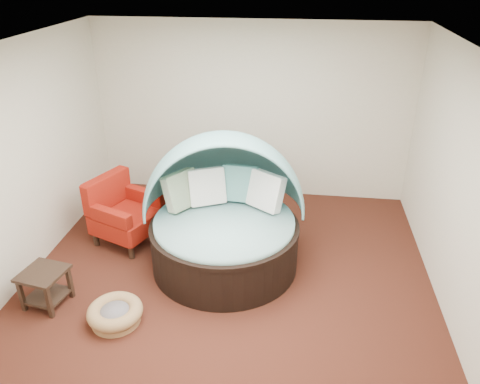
# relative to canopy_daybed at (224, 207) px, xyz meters

# --- Properties ---
(floor) EXTENTS (5.00, 5.00, 0.00)m
(floor) POSITION_rel_canopy_daybed_xyz_m (0.11, -0.43, -0.80)
(floor) COLOR #421D12
(floor) RESTS_ON ground
(wall_back) EXTENTS (5.00, 0.00, 5.00)m
(wall_back) POSITION_rel_canopy_daybed_xyz_m (0.11, 2.07, 0.60)
(wall_back) COLOR beige
(wall_back) RESTS_ON floor
(wall_front) EXTENTS (5.00, 0.00, 5.00)m
(wall_front) POSITION_rel_canopy_daybed_xyz_m (0.11, -2.93, 0.60)
(wall_front) COLOR beige
(wall_front) RESTS_ON floor
(wall_left) EXTENTS (0.00, 5.00, 5.00)m
(wall_left) POSITION_rel_canopy_daybed_xyz_m (-2.39, -0.43, 0.60)
(wall_left) COLOR beige
(wall_left) RESTS_ON floor
(wall_right) EXTENTS (0.00, 5.00, 5.00)m
(wall_right) POSITION_rel_canopy_daybed_xyz_m (2.61, -0.43, 0.60)
(wall_right) COLOR beige
(wall_right) RESTS_ON floor
(ceiling) EXTENTS (5.00, 5.00, 0.00)m
(ceiling) POSITION_rel_canopy_daybed_xyz_m (0.11, -0.43, 2.00)
(ceiling) COLOR white
(ceiling) RESTS_ON wall_back
(canopy_daybed) EXTENTS (2.23, 2.18, 1.72)m
(canopy_daybed) POSITION_rel_canopy_daybed_xyz_m (0.00, 0.00, 0.00)
(canopy_daybed) COLOR black
(canopy_daybed) RESTS_ON floor
(pet_basket) EXTENTS (0.74, 0.74, 0.21)m
(pet_basket) POSITION_rel_canopy_daybed_xyz_m (-1.00, -1.31, -0.69)
(pet_basket) COLOR olive
(pet_basket) RESTS_ON floor
(red_armchair) EXTENTS (1.05, 1.05, 0.94)m
(red_armchair) POSITION_rel_canopy_daybed_xyz_m (-1.47, 0.32, -0.36)
(red_armchair) COLOR black
(red_armchair) RESTS_ON floor
(side_table) EXTENTS (0.54, 0.54, 0.45)m
(side_table) POSITION_rel_canopy_daybed_xyz_m (-1.89, -1.13, -0.51)
(side_table) COLOR black
(side_table) RESTS_ON floor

